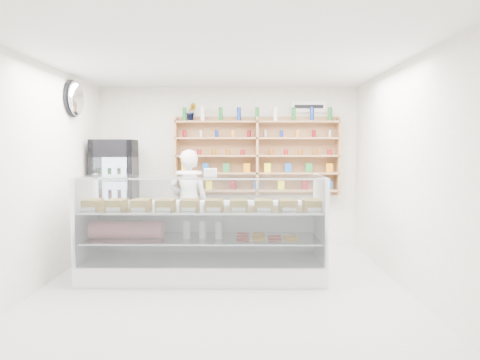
{
  "coord_description": "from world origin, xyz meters",
  "views": [
    {
      "loc": [
        0.25,
        -5.04,
        1.74
      ],
      "look_at": [
        0.22,
        0.9,
        1.29
      ],
      "focal_mm": 32.0,
      "sensor_mm": 36.0,
      "label": 1
    }
  ],
  "objects": [
    {
      "name": "drinks_cooler",
      "position": [
        -1.85,
        1.94,
        0.94
      ],
      "size": [
        0.72,
        0.71,
        1.87
      ],
      "rotation": [
        0.0,
        0.0,
        0.08
      ],
      "color": "black",
      "rests_on": "floor"
    },
    {
      "name": "wall_sign",
      "position": [
        1.4,
        2.47,
        2.45
      ],
      "size": [
        0.62,
        0.03,
        0.2
      ],
      "primitive_type": "cube",
      "color": "white",
      "rests_on": "back_wall"
    },
    {
      "name": "shop_worker",
      "position": [
        -0.63,
        1.87,
        0.86
      ],
      "size": [
        0.65,
        0.45,
        1.71
      ],
      "primitive_type": "imported",
      "rotation": [
        0.0,
        0.0,
        3.21
      ],
      "color": "silver",
      "rests_on": "floor"
    },
    {
      "name": "wall_shelving",
      "position": [
        0.5,
        2.34,
        1.59
      ],
      "size": [
        2.84,
        0.28,
        1.33
      ],
      "color": "#A67D4E",
      "rests_on": "back_wall"
    },
    {
      "name": "room",
      "position": [
        0.0,
        0.0,
        1.4
      ],
      "size": [
        5.0,
        5.0,
        5.0
      ],
      "color": "silver",
      "rests_on": "ground"
    },
    {
      "name": "security_mirror",
      "position": [
        -2.17,
        1.2,
        2.45
      ],
      "size": [
        0.15,
        0.5,
        0.5
      ],
      "primitive_type": "ellipsoid",
      "color": "silver",
      "rests_on": "left_wall"
    },
    {
      "name": "display_counter",
      "position": [
        -0.27,
        0.56,
        0.37
      ],
      "size": [
        3.16,
        0.94,
        1.38
      ],
      "color": "white",
      "rests_on": "floor"
    },
    {
      "name": "potted_plant",
      "position": [
        -0.63,
        2.34,
        2.35
      ],
      "size": [
        0.21,
        0.19,
        0.31
      ],
      "primitive_type": "imported",
      "rotation": [
        0.0,
        0.0,
        0.35
      ],
      "color": "#1E6626",
      "rests_on": "wall_shelving"
    }
  ]
}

